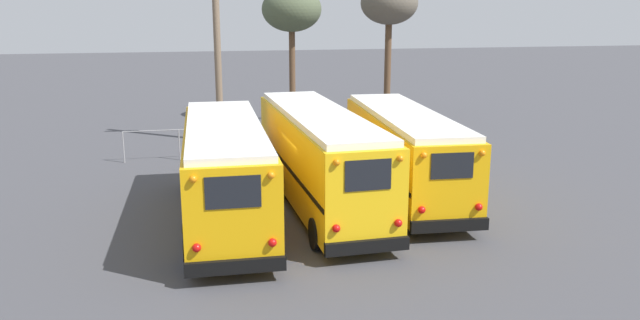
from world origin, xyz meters
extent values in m
plane|color=#424247|center=(0.00, 0.00, 0.00)|extent=(160.00, 160.00, 0.00)
cube|color=#E5A00C|center=(-3.27, -0.48, 1.68)|extent=(2.63, 9.76, 2.69)
cube|color=white|center=(-3.27, -0.48, 3.13)|extent=(2.42, 9.37, 0.20)
cube|color=black|center=(-3.35, -5.38, 0.52)|extent=(2.52, 0.24, 0.36)
cube|color=black|center=(-3.35, -5.36, 2.42)|extent=(1.36, 0.05, 0.81)
sphere|color=red|center=(-4.27, -5.38, 1.08)|extent=(0.22, 0.22, 0.22)
sphere|color=orange|center=(-4.27, -5.38, 2.81)|extent=(0.18, 0.18, 0.18)
sphere|color=red|center=(-2.42, -5.41, 1.08)|extent=(0.22, 0.22, 0.22)
sphere|color=orange|center=(-2.42, -5.41, 2.81)|extent=(0.18, 0.18, 0.18)
cube|color=black|center=(-4.51, -0.46, 1.48)|extent=(0.18, 9.52, 0.14)
cube|color=black|center=(-2.02, -0.50, 1.48)|extent=(0.18, 9.52, 0.14)
cylinder|color=black|center=(-4.36, 3.09, 0.48)|extent=(0.30, 0.97, 0.96)
cylinder|color=black|center=(-2.05, 3.06, 0.48)|extent=(0.30, 0.97, 0.96)
cylinder|color=black|center=(-4.48, -4.02, 0.48)|extent=(0.30, 0.97, 0.96)
cylinder|color=black|center=(-2.17, -4.06, 0.48)|extent=(0.30, 0.97, 0.96)
cube|color=yellow|center=(0.00, 0.65, 1.72)|extent=(2.74, 10.79, 2.78)
cube|color=white|center=(0.00, 0.65, 3.20)|extent=(2.54, 10.35, 0.20)
cube|color=black|center=(0.22, -4.74, 0.51)|extent=(2.37, 0.29, 0.36)
cube|color=black|center=(0.22, -4.72, 2.48)|extent=(1.27, 0.08, 0.83)
sphere|color=red|center=(-0.65, -4.79, 1.09)|extent=(0.22, 0.22, 0.22)
sphere|color=orange|center=(-0.65, -4.79, 2.88)|extent=(0.18, 0.18, 0.18)
sphere|color=red|center=(1.08, -4.72, 1.09)|extent=(0.22, 0.22, 0.22)
sphere|color=orange|center=(1.08, -4.72, 2.88)|extent=(0.18, 0.18, 0.18)
cube|color=black|center=(-1.17, 0.60, 1.51)|extent=(0.45, 10.48, 0.14)
cube|color=black|center=(1.17, 0.69, 1.51)|extent=(0.45, 10.48, 0.14)
cylinder|color=black|center=(-1.24, 4.65, 0.47)|extent=(0.32, 0.94, 0.93)
cylinder|color=black|center=(0.91, 4.74, 0.47)|extent=(0.32, 0.94, 0.93)
cylinder|color=black|center=(-0.91, -3.44, 0.47)|extent=(0.32, 0.94, 0.93)
cylinder|color=black|center=(1.24, -3.36, 0.47)|extent=(0.32, 0.94, 0.93)
cube|color=#E5A00C|center=(3.27, 1.13, 1.64)|extent=(2.83, 9.81, 2.54)
cube|color=white|center=(3.27, 1.13, 3.01)|extent=(2.63, 9.41, 0.20)
cube|color=black|center=(3.00, -3.75, 0.55)|extent=(2.37, 0.33, 0.36)
cube|color=black|center=(3.00, -3.73, 2.34)|extent=(1.27, 0.10, 0.76)
sphere|color=red|center=(2.13, -3.71, 1.07)|extent=(0.22, 0.22, 0.22)
sphere|color=orange|center=(2.13, -3.71, 2.69)|extent=(0.18, 0.18, 0.18)
sphere|color=red|center=(3.87, -3.81, 1.07)|extent=(0.22, 0.22, 0.22)
sphere|color=orange|center=(3.87, -3.81, 2.69)|extent=(0.18, 0.18, 0.18)
cube|color=black|center=(2.10, 1.19, 1.45)|extent=(0.54, 9.49, 0.14)
cube|color=black|center=(4.43, 1.07, 1.45)|extent=(0.54, 9.49, 0.14)
cylinder|color=black|center=(2.38, 4.73, 0.52)|extent=(0.34, 1.06, 1.05)
cylinder|color=black|center=(4.53, 4.61, 0.52)|extent=(0.34, 1.06, 1.05)
cylinder|color=black|center=(2.00, -2.36, 0.52)|extent=(0.34, 1.06, 1.05)
cylinder|color=black|center=(4.15, -2.47, 0.52)|extent=(0.34, 1.06, 1.05)
cylinder|color=#75604C|center=(-2.81, 12.00, 4.21)|extent=(0.34, 0.34, 8.43)
cylinder|color=brown|center=(1.78, 17.10, 2.83)|extent=(0.36, 0.36, 5.66)
ellipsoid|color=#4C563D|center=(1.78, 17.10, 6.63)|extent=(3.49, 3.49, 2.62)
cylinder|color=brown|center=(7.79, 17.27, 3.02)|extent=(0.41, 0.41, 6.04)
ellipsoid|color=#5B5447|center=(7.79, 17.27, 6.99)|extent=(3.47, 3.47, 2.60)
cylinder|color=#939399|center=(-7.27, 8.32, 0.70)|extent=(0.06, 0.06, 1.40)
cylinder|color=#939399|center=(-4.84, 8.32, 0.70)|extent=(0.06, 0.06, 1.40)
cylinder|color=#939399|center=(-2.42, 8.32, 0.70)|extent=(0.06, 0.06, 1.40)
cylinder|color=#939399|center=(0.00, 8.32, 0.70)|extent=(0.06, 0.06, 1.40)
cylinder|color=#939399|center=(2.42, 8.32, 0.70)|extent=(0.06, 0.06, 1.40)
cylinder|color=#939399|center=(4.84, 8.32, 0.70)|extent=(0.06, 0.06, 1.40)
cylinder|color=#939399|center=(7.27, 8.32, 0.70)|extent=(0.06, 0.06, 1.40)
cylinder|color=#939399|center=(0.00, 8.32, 1.40)|extent=(14.53, 0.04, 0.04)
camera|label=1|loc=(-4.23, -19.85, 6.76)|focal=35.00mm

